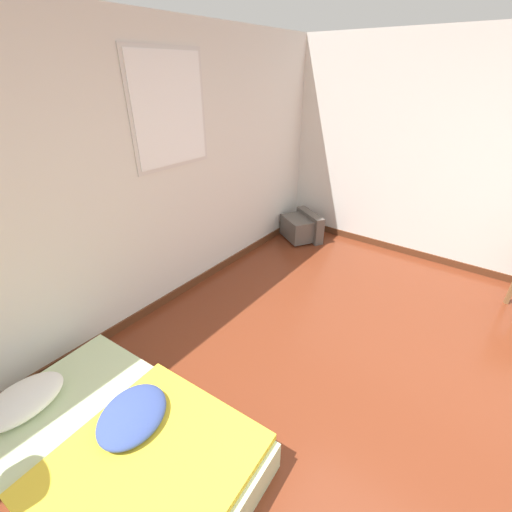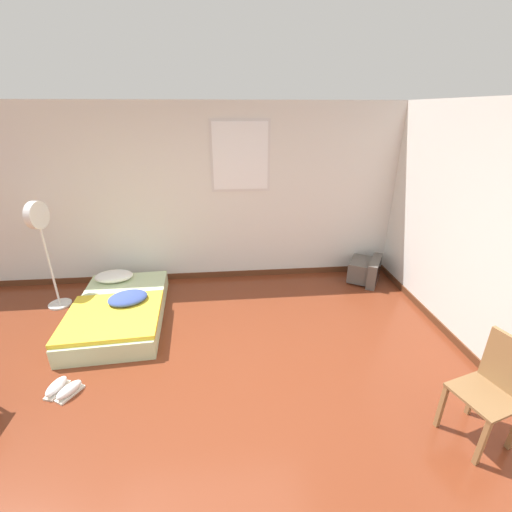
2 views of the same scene
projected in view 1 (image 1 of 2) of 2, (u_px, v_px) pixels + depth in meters
name	position (u px, v px, depth m)	size (l,w,h in m)	color
ground_plane	(435.00, 482.00, 2.07)	(20.00, 20.00, 0.00)	maroon
wall_back	(124.00, 190.00, 2.90)	(8.21, 0.08, 2.60)	silver
mattress_bed	(115.00, 447.00, 2.11)	(1.17, 1.81, 0.37)	beige
crt_tv	(302.00, 227.00, 4.96)	(0.65, 0.69, 0.38)	#56514C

